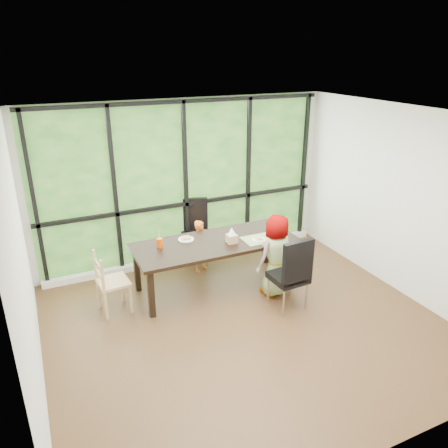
# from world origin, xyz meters

# --- Properties ---
(ground) EXTENTS (5.00, 5.00, 0.00)m
(ground) POSITION_xyz_m (0.00, 0.00, 0.00)
(ground) COLOR black
(ground) RESTS_ON ground
(back_wall) EXTENTS (5.00, 0.00, 5.00)m
(back_wall) POSITION_xyz_m (0.00, 2.25, 1.35)
(back_wall) COLOR silver
(back_wall) RESTS_ON ground
(foliage_backdrop) EXTENTS (4.80, 0.02, 2.65)m
(foliage_backdrop) POSITION_xyz_m (0.00, 2.23, 1.35)
(foliage_backdrop) COLOR #1C4919
(foliage_backdrop) RESTS_ON back_wall
(window_mullions) EXTENTS (4.80, 0.06, 2.65)m
(window_mullions) POSITION_xyz_m (0.00, 2.19, 1.35)
(window_mullions) COLOR black
(window_mullions) RESTS_ON back_wall
(window_sill) EXTENTS (4.80, 0.12, 0.10)m
(window_sill) POSITION_xyz_m (0.00, 2.15, 0.05)
(window_sill) COLOR silver
(window_sill) RESTS_ON ground
(dining_table) EXTENTS (2.41, 0.98, 0.75)m
(dining_table) POSITION_xyz_m (0.04, 1.10, 0.38)
(dining_table) COLOR black
(dining_table) RESTS_ON ground
(chair_window_leather) EXTENTS (0.59, 0.59, 1.08)m
(chair_window_leather) POSITION_xyz_m (0.07, 2.02, 0.54)
(chair_window_leather) COLOR black
(chair_window_leather) RESTS_ON ground
(chair_interior_leather) EXTENTS (0.48, 0.48, 1.08)m
(chair_interior_leather) POSITION_xyz_m (0.73, 0.17, 0.54)
(chair_interior_leather) COLOR black
(chair_interior_leather) RESTS_ON ground
(chair_end_beech) EXTENTS (0.43, 0.45, 0.90)m
(chair_end_beech) POSITION_xyz_m (-1.49, 1.07, 0.45)
(chair_end_beech) COLOR tan
(chair_end_beech) RESTS_ON ground
(child_toddler) EXTENTS (0.38, 0.32, 0.87)m
(child_toddler) POSITION_xyz_m (0.04, 1.68, 0.43)
(child_toddler) COLOR orange
(child_toddler) RESTS_ON ground
(child_older) EXTENTS (0.66, 0.50, 1.23)m
(child_older) POSITION_xyz_m (0.75, 0.55, 0.62)
(child_older) COLOR slate
(child_older) RESTS_ON ground
(placemat) EXTENTS (0.49, 0.36, 0.01)m
(placemat) POSITION_xyz_m (0.67, 0.90, 0.75)
(placemat) COLOR tan
(placemat) RESTS_ON dining_table
(plate_far) EXTENTS (0.24, 0.24, 0.01)m
(plate_far) POSITION_xyz_m (-0.33, 1.34, 0.76)
(plate_far) COLOR white
(plate_far) RESTS_ON dining_table
(plate_near) EXTENTS (0.21, 0.21, 0.01)m
(plate_near) POSITION_xyz_m (0.66, 0.89, 0.76)
(plate_near) COLOR white
(plate_near) RESTS_ON dining_table
(orange_cup) EXTENTS (0.09, 0.09, 0.14)m
(orange_cup) POSITION_xyz_m (-0.76, 1.25, 0.82)
(orange_cup) COLOR #E04500
(orange_cup) RESTS_ON dining_table
(green_cup) EXTENTS (0.09, 0.09, 0.14)m
(green_cup) POSITION_xyz_m (1.04, 0.84, 0.82)
(green_cup) COLOR green
(green_cup) RESTS_ON dining_table
(white_mug) EXTENTS (0.08, 0.08, 0.08)m
(white_mug) POSITION_xyz_m (1.14, 1.17, 0.79)
(white_mug) COLOR white
(white_mug) RESTS_ON dining_table
(tissue_box) EXTENTS (0.15, 0.15, 0.12)m
(tissue_box) POSITION_xyz_m (0.25, 0.97, 0.81)
(tissue_box) COLOR tan
(tissue_box) RESTS_ON dining_table
(crepe_rolls_far) EXTENTS (0.15, 0.12, 0.04)m
(crepe_rolls_far) POSITION_xyz_m (-0.33, 1.34, 0.78)
(crepe_rolls_far) COLOR tan
(crepe_rolls_far) RESTS_ON plate_far
(crepe_rolls_near) EXTENTS (0.10, 0.12, 0.04)m
(crepe_rolls_near) POSITION_xyz_m (0.66, 0.89, 0.78)
(crepe_rolls_near) COLOR tan
(crepe_rolls_near) RESTS_ON plate_near
(straw_white) EXTENTS (0.01, 0.04, 0.20)m
(straw_white) POSITION_xyz_m (-0.76, 1.25, 0.93)
(straw_white) COLOR white
(straw_white) RESTS_ON orange_cup
(straw_pink) EXTENTS (0.01, 0.04, 0.20)m
(straw_pink) POSITION_xyz_m (1.04, 0.84, 0.93)
(straw_pink) COLOR pink
(straw_pink) RESTS_ON green_cup
(tissue) EXTENTS (0.12, 0.12, 0.11)m
(tissue) POSITION_xyz_m (0.25, 0.97, 0.93)
(tissue) COLOR white
(tissue) RESTS_ON tissue_box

